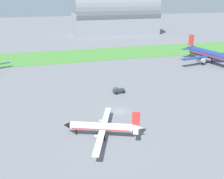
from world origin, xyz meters
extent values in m
plane|color=slate|center=(0.00, 0.00, 0.00)|extent=(600.00, 600.00, 0.00)
cube|color=#478438|center=(0.00, 67.70, 0.04)|extent=(360.00, 28.00, 0.08)
cylinder|color=white|center=(-7.76, -11.01, 2.31)|extent=(13.60, 6.76, 1.92)
cone|color=black|center=(-14.93, -8.25, 2.31)|extent=(2.47, 2.45, 1.88)
cone|color=white|center=(-0.22, -13.90, 2.55)|extent=(3.13, 2.58, 1.73)
cube|color=red|center=(-7.76, -11.01, 2.16)|extent=(12.90, 6.52, 0.27)
cube|color=white|center=(-9.30, -16.08, 1.97)|extent=(5.05, 10.35, 0.19)
cube|color=white|center=(-5.50, -6.21, 1.97)|extent=(5.05, 10.35, 0.19)
cylinder|color=#B7BABF|center=(-9.12, -14.11, 1.97)|extent=(1.66, 1.13, 0.61)
cylinder|color=#B7BABF|center=(-6.69, -7.80, 1.97)|extent=(1.66, 1.13, 0.61)
cube|color=red|center=(-0.58, -13.77, 4.80)|extent=(1.70, 0.84, 3.07)
cube|color=white|center=(-1.07, -15.02, 2.50)|extent=(2.04, 2.92, 0.15)
cube|color=white|center=(-0.10, -12.51, 2.50)|extent=(2.04, 2.92, 0.15)
cylinder|color=black|center=(-13.14, -8.94, 0.67)|extent=(0.35, 0.35, 1.35)
cylinder|color=black|center=(-7.54, -13.13, 0.67)|extent=(0.35, 0.35, 1.35)
cylinder|color=black|center=(-6.18, -9.58, 0.67)|extent=(0.35, 0.35, 1.35)
cylinder|color=navy|center=(53.83, 36.26, 4.15)|extent=(8.33, 24.14, 3.65)
cone|color=navy|center=(51.06, 49.92, 4.60)|extent=(4.14, 5.21, 3.29)
cube|color=red|center=(53.83, 36.26, 3.87)|extent=(8.14, 22.86, 0.51)
cube|color=navy|center=(61.51, 38.50, 3.51)|extent=(16.07, 5.45, 0.37)
cube|color=navy|center=(45.89, 35.33, 3.51)|extent=(16.07, 5.45, 0.37)
cylinder|color=#B7BABF|center=(58.70, 37.92, 2.20)|extent=(2.76, 4.30, 2.01)
cylinder|color=#B7BABF|center=(48.70, 35.90, 2.20)|extent=(2.76, 4.30, 2.01)
cube|color=red|center=(51.19, 49.27, 8.63)|extent=(1.02, 3.01, 5.31)
cube|color=navy|center=(53.47, 49.73, 4.51)|extent=(4.95, 2.88, 0.29)
cube|color=navy|center=(48.91, 48.81, 4.51)|extent=(4.95, 2.88, 0.29)
cylinder|color=black|center=(56.31, 38.46, 1.16)|extent=(0.66, 0.66, 2.32)
cylinder|color=black|center=(50.69, 37.32, 1.16)|extent=(0.66, 0.66, 2.32)
cube|color=#2D333D|center=(3.53, 12.85, 0.80)|extent=(3.83, 2.33, 0.90)
cube|color=#334C60|center=(2.53, 12.70, 1.60)|extent=(1.51, 1.69, 0.70)
cylinder|color=black|center=(2.42, 11.77, 0.35)|extent=(0.73, 0.35, 0.70)
cylinder|color=black|center=(2.14, 13.55, 0.35)|extent=(0.73, 0.35, 0.70)
cylinder|color=black|center=(4.91, 12.15, 0.35)|extent=(0.73, 0.35, 0.70)
cylinder|color=black|center=(4.63, 13.93, 0.35)|extent=(0.73, 0.35, 0.70)
cube|color=#9399A3|center=(36.03, 131.77, 7.76)|extent=(63.84, 25.99, 15.53)
cylinder|color=gray|center=(36.03, 131.77, 18.13)|extent=(62.56, 28.59, 28.59)
cylinder|color=silver|center=(80.82, 171.18, 13.44)|extent=(4.40, 4.40, 26.88)
camera|label=1|loc=(-18.38, -59.24, 30.38)|focal=40.34mm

